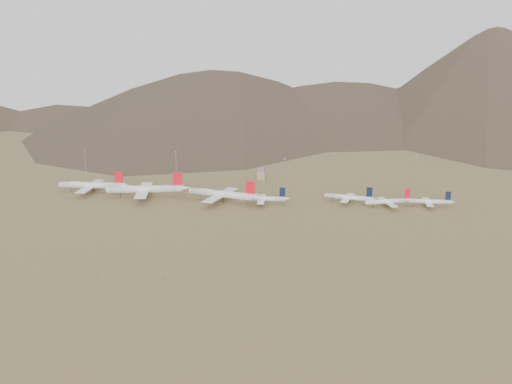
# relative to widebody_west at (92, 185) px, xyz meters

# --- Properties ---
(ground) EXTENTS (3000.00, 3000.00, 0.00)m
(ground) POSITION_rel_widebody_west_xyz_m (119.56, -40.74, -7.10)
(ground) COLOR olive
(ground) RESTS_ON ground
(mountain_ridge) EXTENTS (4400.00, 1000.00, 300.00)m
(mountain_ridge) POSITION_rel_widebody_west_xyz_m (119.56, 859.26, 142.90)
(mountain_ridge) COLOR brown
(mountain_ridge) RESTS_ON ground
(widebody_west) EXTENTS (69.31, 53.39, 20.58)m
(widebody_west) POSITION_rel_widebody_west_xyz_m (0.00, 0.00, 0.00)
(widebody_west) COLOR silver
(widebody_west) RESTS_ON ground
(widebody_centre) EXTENTS (75.92, 59.66, 22.89)m
(widebody_centre) POSITION_rel_widebody_west_xyz_m (55.83, -10.25, 0.80)
(widebody_centre) COLOR silver
(widebody_centre) RESTS_ON ground
(widebody_east) EXTENTS (69.95, 55.09, 21.16)m
(widebody_east) POSITION_rel_widebody_west_xyz_m (127.87, -15.81, 0.20)
(widebody_east) COLOR silver
(widebody_east) RESTS_ON ground
(narrowbody_a) EXTENTS (45.59, 32.87, 15.05)m
(narrowbody_a) POSITION_rel_widebody_west_xyz_m (164.83, -16.88, -2.21)
(narrowbody_a) COLOR silver
(narrowbody_a) RESTS_ON ground
(narrowbody_b) EXTENTS (46.50, 34.14, 15.56)m
(narrowbody_b) POSITION_rel_widebody_west_xyz_m (239.18, -2.45, -2.05)
(narrowbody_b) COLOR silver
(narrowbody_b) RESTS_ON ground
(narrowbody_c) EXTENTS (43.96, 32.78, 15.09)m
(narrowbody_c) POSITION_rel_widebody_west_xyz_m (272.42, -10.06, -2.20)
(narrowbody_c) COLOR silver
(narrowbody_c) RESTS_ON ground
(narrowbody_d) EXTENTS (41.47, 29.63, 13.68)m
(narrowbody_d) POSITION_rel_widebody_west_xyz_m (306.87, -3.89, -2.66)
(narrowbody_d) COLOR silver
(narrowbody_d) RESTS_ON ground
(control_tower) EXTENTS (8.00, 8.00, 12.00)m
(control_tower) POSITION_rel_widebody_west_xyz_m (149.56, 79.26, -1.78)
(control_tower) COLOR gray
(control_tower) RESTS_ON ground
(mast_far_west) EXTENTS (2.00, 0.60, 25.70)m
(mast_far_west) POSITION_rel_widebody_west_xyz_m (-43.13, 81.53, 7.11)
(mast_far_west) COLOR gray
(mast_far_west) RESTS_ON ground
(mast_west) EXTENTS (2.00, 0.60, 25.70)m
(mast_west) POSITION_rel_widebody_west_xyz_m (57.23, 84.67, 7.11)
(mast_west) COLOR gray
(mast_west) RESTS_ON ground
(mast_centre) EXTENTS (2.00, 0.60, 25.70)m
(mast_centre) POSITION_rel_widebody_west_xyz_m (175.32, 62.01, 7.11)
(mast_centre) COLOR gray
(mast_centre) RESTS_ON ground
(mast_east) EXTENTS (2.00, 0.60, 25.70)m
(mast_east) POSITION_rel_widebody_west_xyz_m (223.63, 100.90, 7.11)
(mast_east) COLOR gray
(mast_east) RESTS_ON ground
(mast_far_east) EXTENTS (2.00, 0.60, 25.70)m
(mast_far_east) POSITION_rel_widebody_west_xyz_m (305.59, 90.82, 7.11)
(mast_far_east) COLOR gray
(mast_far_east) RESTS_ON ground
(desert_scrub) EXTENTS (439.97, 183.80, 0.84)m
(desert_scrub) POSITION_rel_widebody_west_xyz_m (133.07, -127.63, -6.78)
(desert_scrub) COLOR olive
(desert_scrub) RESTS_ON ground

